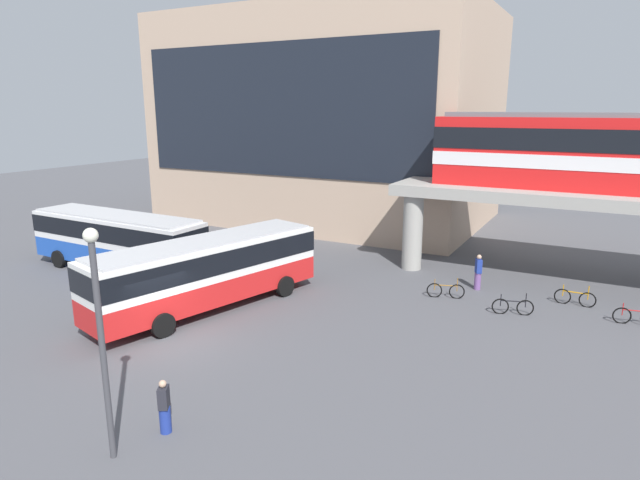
{
  "coord_description": "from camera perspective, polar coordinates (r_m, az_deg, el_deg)",
  "views": [
    {
      "loc": [
        14.42,
        -14.34,
        8.86
      ],
      "look_at": [
        1.54,
        9.48,
        2.2
      ],
      "focal_mm": 30.22,
      "sensor_mm": 36.0,
      "label": 1
    }
  ],
  "objects": [
    {
      "name": "bicycle_red",
      "position": [
        26.32,
        30.46,
        -7.02
      ],
      "size": [
        1.77,
        0.38,
        1.04
      ],
      "color": "black",
      "rests_on": "ground_plane"
    },
    {
      "name": "bicycle_orange",
      "position": [
        27.53,
        25.38,
        -5.56
      ],
      "size": [
        1.79,
        0.07,
        1.04
      ],
      "color": "black",
      "rests_on": "ground_plane"
    },
    {
      "name": "pedestrian_by_bike_rack",
      "position": [
        16.25,
        -16.15,
        -16.74
      ],
      "size": [
        0.43,
        0.48,
        1.6
      ],
      "color": "navy",
      "rests_on": "ground_plane"
    },
    {
      "name": "bus_main",
      "position": [
        24.49,
        -11.83,
        -2.78
      ],
      "size": [
        5.31,
        11.32,
        3.22
      ],
      "color": "red",
      "rests_on": "ground_plane"
    },
    {
      "name": "pedestrian_walking_across",
      "position": [
        28.0,
        16.4,
        -3.37
      ],
      "size": [
        0.42,
        0.48,
        1.81
      ],
      "color": "#724C8C",
      "rests_on": "ground_plane"
    },
    {
      "name": "bus_secondary",
      "position": [
        31.69,
        -20.71,
        0.39
      ],
      "size": [
        11.09,
        2.93,
        3.22
      ],
      "color": "#1E4CB2",
      "rests_on": "ground_plane"
    },
    {
      "name": "bicycle_black",
      "position": [
        25.29,
        19.73,
        -6.67
      ],
      "size": [
        1.72,
        0.63,
        1.04
      ],
      "color": "black",
      "rests_on": "ground_plane"
    },
    {
      "name": "lamp_post",
      "position": [
        14.4,
        -22.25,
        -8.56
      ],
      "size": [
        0.36,
        0.36,
        6.13
      ],
      "color": "#3F3F44",
      "rests_on": "ground_plane"
    },
    {
      "name": "station_building",
      "position": [
        44.51,
        1.0,
        12.6
      ],
      "size": [
        24.63,
        15.78,
        15.82
      ],
      "color": "tan",
      "rests_on": "ground_plane"
    },
    {
      "name": "bicycle_brown",
      "position": [
        26.53,
        13.16,
        -5.25
      ],
      "size": [
        1.72,
        0.62,
        1.04
      ],
      "color": "black",
      "rests_on": "ground_plane"
    },
    {
      "name": "ground_plane",
      "position": [
        29.64,
        -2.15,
        -3.58
      ],
      "size": [
        120.0,
        120.0,
        0.0
      ],
      "primitive_type": "plane",
      "color": "#515156"
    }
  ]
}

